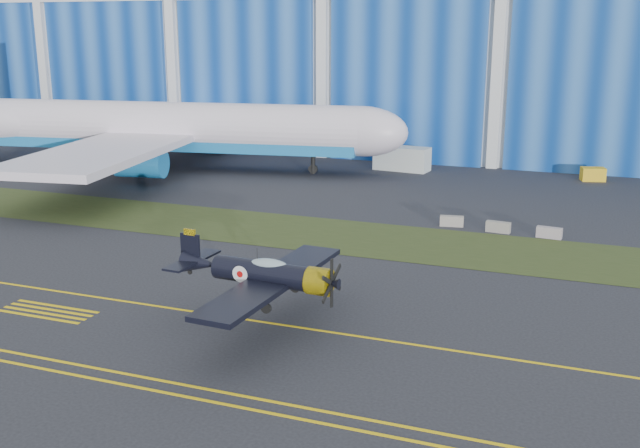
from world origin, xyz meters
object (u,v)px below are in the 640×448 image
at_px(shipping_container, 402,158).
at_px(warbird, 263,273).
at_px(jetliner, 164,73).
at_px(tug, 593,174).

bearing_deg(shipping_container, warbird, -77.54).
distance_m(warbird, shipping_container, 50.20).
bearing_deg(warbird, jetliner, 131.01).
bearing_deg(tug, jetliner, 176.03).
xyz_separation_m(warbird, shipping_container, (-5.13, 49.90, -1.92)).
xyz_separation_m(warbird, tug, (16.35, 51.32, -2.59)).
relative_size(warbird, tug, 5.57).
height_order(shipping_container, tug, shipping_container).
bearing_deg(jetliner, shipping_container, 8.71).
relative_size(warbird, jetliner, 0.19).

